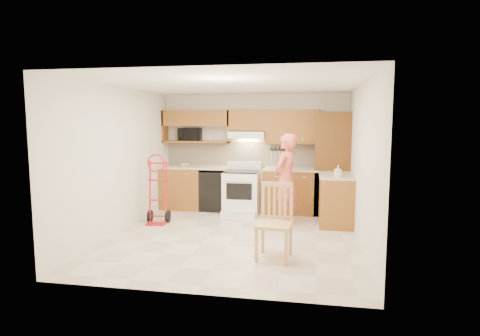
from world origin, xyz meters
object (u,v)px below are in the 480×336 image
(dining_chair, at_px, (274,222))
(microwave, at_px, (190,134))
(range, at_px, (241,189))
(hand_truck, at_px, (157,193))
(person, at_px, (286,179))

(dining_chair, bearing_deg, microwave, 130.75)
(microwave, height_order, range, microwave)
(microwave, distance_m, hand_truck, 1.83)
(microwave, xyz_separation_m, hand_truck, (-0.20, -1.49, -1.03))
(microwave, distance_m, person, 2.56)
(microwave, relative_size, range, 0.46)
(microwave, relative_size, dining_chair, 0.47)
(microwave, height_order, dining_chair, microwave)
(person, bearing_deg, hand_truck, -56.77)
(range, height_order, person, person)
(person, distance_m, hand_truck, 2.42)
(person, relative_size, hand_truck, 1.43)
(hand_truck, bearing_deg, person, 4.62)
(range, relative_size, person, 0.63)
(range, relative_size, hand_truck, 0.90)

